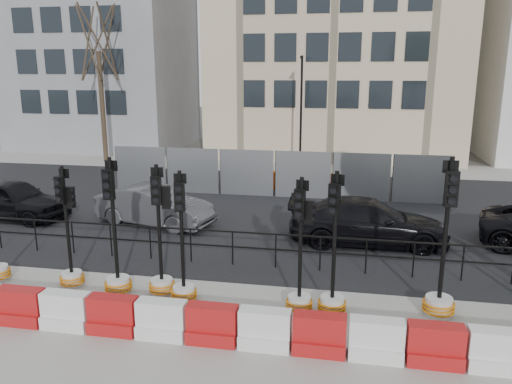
% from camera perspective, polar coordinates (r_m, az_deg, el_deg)
% --- Properties ---
extents(ground, '(120.00, 120.00, 0.00)m').
position_cam_1_polar(ground, '(12.93, -3.89, -10.33)').
color(ground, '#51514C').
rests_on(ground, ground).
extents(sidewalk_near, '(40.00, 6.00, 0.02)m').
position_cam_1_polar(sidewalk_near, '(10.37, -8.18, -16.87)').
color(sidewalk_near, gray).
rests_on(sidewalk_near, ground).
extents(road, '(40.00, 14.00, 0.03)m').
position_cam_1_polar(road, '(19.39, 1.23, -1.96)').
color(road, black).
rests_on(road, ground).
extents(sidewalk_far, '(40.00, 4.00, 0.02)m').
position_cam_1_polar(sidewalk_far, '(28.08, 4.21, 2.94)').
color(sidewalk_far, gray).
rests_on(sidewalk_far, ground).
extents(building_grey, '(11.00, 9.06, 14.00)m').
position_cam_1_polar(building_grey, '(37.52, -17.10, 15.84)').
color(building_grey, gray).
rests_on(building_grey, ground).
extents(building_cream, '(15.00, 10.06, 18.00)m').
position_cam_1_polar(building_cream, '(33.63, 9.32, 19.97)').
color(building_cream, beige).
rests_on(building_cream, ground).
extents(kerb_railing, '(18.00, 0.04, 1.00)m').
position_cam_1_polar(kerb_railing, '(13.76, -2.70, -5.71)').
color(kerb_railing, black).
rests_on(kerb_railing, ground).
extents(heras_fencing, '(14.33, 1.72, 2.00)m').
position_cam_1_polar(heras_fencing, '(21.92, 3.91, 1.58)').
color(heras_fencing, gray).
rests_on(heras_fencing, ground).
extents(lamp_post_far, '(0.12, 0.56, 6.00)m').
position_cam_1_polar(lamp_post_far, '(26.60, 5.17, 9.30)').
color(lamp_post_far, black).
rests_on(lamp_post_far, ground).
extents(tree_bare_far, '(2.00, 2.00, 9.00)m').
position_cam_1_polar(tree_bare_far, '(30.37, -17.62, 15.77)').
color(tree_bare_far, '#473828').
rests_on(tree_bare_far, ground).
extents(barrier_row, '(16.75, 0.50, 0.80)m').
position_cam_1_polar(barrier_row, '(10.36, -7.88, -14.64)').
color(barrier_row, red).
rests_on(barrier_row, ground).
extents(traffic_signal_b, '(0.60, 0.60, 3.06)m').
position_cam_1_polar(traffic_signal_b, '(13.28, -20.47, -7.15)').
color(traffic_signal_b, silver).
rests_on(traffic_signal_b, ground).
extents(traffic_signal_c, '(0.66, 0.66, 3.34)m').
position_cam_1_polar(traffic_signal_c, '(12.53, -15.64, -8.21)').
color(traffic_signal_c, silver).
rests_on(traffic_signal_c, ground).
extents(traffic_signal_d, '(0.63, 0.63, 3.19)m').
position_cam_1_polar(traffic_signal_d, '(12.23, -10.78, -8.14)').
color(traffic_signal_d, silver).
rests_on(traffic_signal_d, ground).
extents(traffic_signal_e, '(0.61, 0.61, 3.12)m').
position_cam_1_polar(traffic_signal_e, '(11.83, -8.32, -9.43)').
color(traffic_signal_e, silver).
rests_on(traffic_signal_e, ground).
extents(traffic_signal_f, '(0.61, 0.61, 3.09)m').
position_cam_1_polar(traffic_signal_f, '(11.23, 5.04, -10.13)').
color(traffic_signal_f, silver).
rests_on(traffic_signal_f, ground).
extents(traffic_signal_g, '(0.64, 0.64, 3.24)m').
position_cam_1_polar(traffic_signal_g, '(11.26, 8.73, -10.54)').
color(traffic_signal_g, silver).
rests_on(traffic_signal_g, ground).
extents(traffic_signal_h, '(0.70, 0.70, 3.55)m').
position_cam_1_polar(traffic_signal_h, '(11.74, 20.35, -9.90)').
color(traffic_signal_h, silver).
rests_on(traffic_signal_h, ground).
extents(car_a, '(2.67, 4.64, 1.45)m').
position_cam_1_polar(car_a, '(20.08, -26.10, -0.75)').
color(car_a, black).
rests_on(car_a, ground).
extents(car_b, '(3.27, 4.80, 1.37)m').
position_cam_1_polar(car_b, '(17.67, -11.49, -1.55)').
color(car_b, '#424347').
rests_on(car_b, ground).
extents(car_c, '(2.29, 5.00, 1.41)m').
position_cam_1_polar(car_c, '(15.82, 12.66, -3.35)').
color(car_c, black).
rests_on(car_c, ground).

